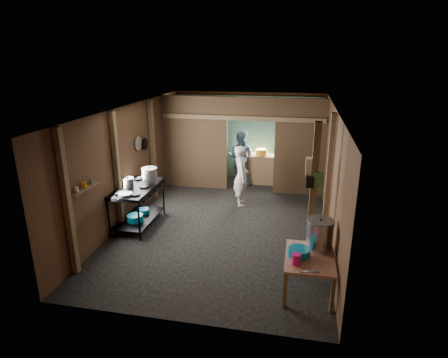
% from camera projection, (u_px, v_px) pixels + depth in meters
% --- Properties ---
extents(floor, '(4.50, 7.00, 0.00)m').
position_uv_depth(floor, '(226.00, 222.00, 8.74)').
color(floor, black).
rests_on(floor, ground).
extents(ceiling, '(4.50, 7.00, 0.00)m').
position_uv_depth(ceiling, '(226.00, 108.00, 7.92)').
color(ceiling, '#373431').
rests_on(ceiling, ground).
extents(wall_back, '(4.50, 0.00, 2.60)m').
position_uv_depth(wall_back, '(248.00, 135.00, 11.58)').
color(wall_back, '#442E1A').
rests_on(wall_back, ground).
extents(wall_front, '(4.50, 0.00, 2.60)m').
position_uv_depth(wall_front, '(175.00, 241.00, 5.08)').
color(wall_front, '#442E1A').
rests_on(wall_front, ground).
extents(wall_left, '(0.00, 7.00, 2.60)m').
position_uv_depth(wall_left, '(130.00, 162.00, 8.76)').
color(wall_left, '#442E1A').
rests_on(wall_left, ground).
extents(wall_right, '(0.00, 7.00, 2.60)m').
position_uv_depth(wall_right, '(331.00, 174.00, 7.90)').
color(wall_right, '#442E1A').
rests_on(wall_right, ground).
extents(partition_left, '(1.85, 0.10, 2.60)m').
position_uv_depth(partition_left, '(195.00, 143.00, 10.63)').
color(partition_left, brown).
rests_on(partition_left, floor).
extents(partition_right, '(1.35, 0.10, 2.60)m').
position_uv_depth(partition_right, '(300.00, 148.00, 10.08)').
color(partition_right, brown).
rests_on(partition_right, floor).
extents(partition_header, '(1.30, 0.10, 0.60)m').
position_uv_depth(partition_header, '(251.00, 109.00, 10.01)').
color(partition_header, brown).
rests_on(partition_header, wall_back).
extents(turquoise_panel, '(4.40, 0.06, 2.50)m').
position_uv_depth(turquoise_panel, '(248.00, 137.00, 11.54)').
color(turquoise_panel, '#5FAFAB').
rests_on(turquoise_panel, wall_back).
extents(back_counter, '(1.20, 0.50, 0.85)m').
position_uv_depth(back_counter, '(255.00, 168.00, 11.29)').
color(back_counter, olive).
rests_on(back_counter, floor).
extents(wall_clock, '(0.20, 0.03, 0.20)m').
position_uv_depth(wall_clock, '(256.00, 117.00, 11.25)').
color(wall_clock, beige).
rests_on(wall_clock, wall_back).
extents(post_left_a, '(0.10, 0.12, 2.60)m').
position_uv_depth(post_left_a, '(67.00, 204.00, 6.33)').
color(post_left_a, olive).
rests_on(post_left_a, floor).
extents(post_left_b, '(0.10, 0.12, 2.60)m').
position_uv_depth(post_left_b, '(117.00, 172.00, 8.00)').
color(post_left_b, olive).
rests_on(post_left_b, floor).
extents(post_left_c, '(0.10, 0.12, 2.60)m').
position_uv_depth(post_left_c, '(153.00, 150.00, 9.86)').
color(post_left_c, olive).
rests_on(post_left_c, floor).
extents(post_right, '(0.10, 0.12, 2.60)m').
position_uv_depth(post_right, '(329.00, 176.00, 7.73)').
color(post_right, olive).
rests_on(post_right, floor).
extents(post_free, '(0.12, 0.12, 2.60)m').
position_uv_depth(post_free, '(313.00, 194.00, 6.77)').
color(post_free, olive).
rests_on(post_free, floor).
extents(cross_beam, '(4.40, 0.12, 0.12)m').
position_uv_depth(cross_beam, '(242.00, 118.00, 10.09)').
color(cross_beam, olive).
rests_on(cross_beam, wall_left).
extents(pan_lid_big, '(0.03, 0.34, 0.34)m').
position_uv_depth(pan_lid_big, '(138.00, 143.00, 9.01)').
color(pan_lid_big, gray).
rests_on(pan_lid_big, wall_left).
extents(pan_lid_small, '(0.03, 0.30, 0.30)m').
position_uv_depth(pan_lid_small, '(145.00, 144.00, 9.42)').
color(pan_lid_small, black).
rests_on(pan_lid_small, wall_left).
extents(wall_shelf, '(0.14, 0.80, 0.03)m').
position_uv_depth(wall_shelf, '(85.00, 188.00, 6.75)').
color(wall_shelf, olive).
rests_on(wall_shelf, wall_left).
extents(jar_white, '(0.07, 0.07, 0.10)m').
position_uv_depth(jar_white, '(76.00, 190.00, 6.50)').
color(jar_white, beige).
rests_on(jar_white, wall_shelf).
extents(jar_yellow, '(0.08, 0.08, 0.10)m').
position_uv_depth(jar_yellow, '(84.00, 185.00, 6.73)').
color(jar_yellow, orange).
rests_on(jar_yellow, wall_shelf).
extents(jar_green, '(0.06, 0.06, 0.10)m').
position_uv_depth(jar_green, '(91.00, 181.00, 6.94)').
color(jar_green, '#417D40').
rests_on(jar_green, wall_shelf).
extents(bag_white, '(0.22, 0.15, 0.32)m').
position_uv_depth(bag_white, '(312.00, 167.00, 6.70)').
color(bag_white, beige).
rests_on(bag_white, post_free).
extents(bag_green, '(0.16, 0.12, 0.24)m').
position_uv_depth(bag_green, '(318.00, 179.00, 6.61)').
color(bag_green, '#417D40').
rests_on(bag_green, post_free).
extents(bag_black, '(0.14, 0.10, 0.20)m').
position_uv_depth(bag_black, '(310.00, 182.00, 6.63)').
color(bag_black, black).
rests_on(bag_black, post_free).
extents(gas_range, '(0.80, 1.55, 0.92)m').
position_uv_depth(gas_range, '(138.00, 206.00, 8.43)').
color(gas_range, black).
rests_on(gas_range, floor).
extents(prep_table, '(0.77, 1.06, 0.63)m').
position_uv_depth(prep_table, '(308.00, 274.00, 6.10)').
color(prep_table, tan).
rests_on(prep_table, floor).
extents(stove_pot_large, '(0.44, 0.44, 0.35)m').
position_uv_depth(stove_pot_large, '(150.00, 175.00, 8.54)').
color(stove_pot_large, '#B6B6B9').
rests_on(stove_pot_large, gas_range).
extents(stove_pot_med, '(0.29, 0.29, 0.23)m').
position_uv_depth(stove_pot_med, '(128.00, 183.00, 8.24)').
color(stove_pot_med, '#B6B6B9').
rests_on(stove_pot_med, gas_range).
extents(frying_pan, '(0.30, 0.51, 0.07)m').
position_uv_depth(frying_pan, '(125.00, 194.00, 7.77)').
color(frying_pan, gray).
rests_on(frying_pan, gas_range).
extents(blue_tub_front, '(0.36, 0.36, 0.15)m').
position_uv_depth(blue_tub_front, '(135.00, 218.00, 8.32)').
color(blue_tub_front, '#056F8E').
rests_on(blue_tub_front, gas_range).
extents(blue_tub_back, '(0.27, 0.27, 0.11)m').
position_uv_depth(blue_tub_back, '(143.00, 211.00, 8.74)').
color(blue_tub_back, '#056F8E').
rests_on(blue_tub_back, gas_range).
extents(stock_pot, '(0.50, 0.50, 0.52)m').
position_uv_depth(stock_pot, '(320.00, 235.00, 6.21)').
color(stock_pot, '#B6B6B9').
rests_on(stock_pot, prep_table).
extents(wash_basin, '(0.44, 0.44, 0.13)m').
position_uv_depth(wash_basin, '(299.00, 252.00, 6.01)').
color(wash_basin, '#056F8E').
rests_on(wash_basin, prep_table).
extents(pink_bucket, '(0.17, 0.17, 0.17)m').
position_uv_depth(pink_bucket, '(296.00, 259.00, 5.77)').
color(pink_bucket, '#D51780').
rests_on(pink_bucket, prep_table).
extents(knife, '(0.30, 0.10, 0.01)m').
position_uv_depth(knife, '(309.00, 272.00, 5.58)').
color(knife, '#B6B6B9').
rests_on(knife, prep_table).
extents(yellow_tub, '(0.32, 0.32, 0.18)m').
position_uv_depth(yellow_tub, '(261.00, 152.00, 11.10)').
color(yellow_tub, orange).
rests_on(yellow_tub, back_counter).
extents(red_cup, '(0.12, 0.12, 0.15)m').
position_uv_depth(red_cup, '(249.00, 152.00, 11.17)').
color(red_cup, red).
rests_on(red_cup, back_counter).
extents(cook, '(0.50, 0.64, 1.54)m').
position_uv_depth(cook, '(241.00, 176.00, 9.49)').
color(cook, silver).
rests_on(cook, floor).
extents(worker_back, '(0.85, 0.70, 1.59)m').
position_uv_depth(worker_back, '(240.00, 157.00, 11.07)').
color(worker_back, slate).
rests_on(worker_back, floor).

